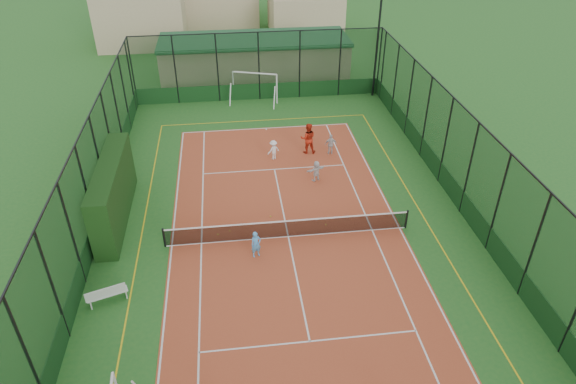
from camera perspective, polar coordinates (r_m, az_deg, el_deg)
The scene contains 15 objects.
ground at distance 24.61m, azimuth 0.03°, elevation -5.01°, with size 300.00×300.00×0.00m, color #226324.
court_slab at distance 24.61m, azimuth 0.03°, elevation -5.00°, with size 11.17×23.97×0.01m, color #AA4025.
tennis_net at distance 24.29m, azimuth 0.03°, elevation -4.02°, with size 11.67×0.12×1.06m, color black, non-canonical shape.
perimeter_fence at distance 23.16m, azimuth 0.03°, elevation -0.13°, with size 18.12×34.12×5.00m, color #113316, non-canonical shape.
floodlight_ne at distance 39.09m, azimuth 9.91°, elevation 16.15°, with size 0.60×0.26×8.25m, color black, non-canonical shape.
clubhouse at distance 43.48m, azimuth -3.74°, elevation 14.74°, with size 15.20×7.20×3.15m, color tan, non-canonical shape.
hedge_left at distance 26.46m, azimuth -18.86°, elevation -0.02°, with size 1.04×6.92×3.03m, color black.
white_bench at distance 22.33m, azimuth -19.45°, elevation -10.58°, with size 1.59×0.44×0.90m, color white, non-canonical shape.
futsal_goal_far at distance 38.50m, azimuth -3.70°, elevation 11.52°, with size 3.39×0.99×2.19m, color white, non-canonical shape.
child_near_mid at distance 23.15m, azimuth -3.57°, elevation -5.83°, with size 0.48×0.31×1.31m, color #53A6EB.
child_far_left at distance 30.67m, azimuth -1.63°, elevation 4.70°, with size 0.79×0.45×1.22m, color white.
child_far_right at distance 31.32m, azimuth 4.78°, elevation 5.31°, with size 0.76×0.31×1.29m, color silver.
child_far_back at distance 28.58m, azimuth 3.16°, elevation 2.36°, with size 1.12×0.36×1.21m, color silver.
coach at distance 31.25m, azimuth 2.23°, elevation 5.99°, with size 0.93×0.73×1.92m, color red.
tennis_balls at distance 25.26m, azimuth -3.92°, elevation -3.83°, with size 5.36×1.22×0.07m.
Camera 1 is at (-2.45, -19.24, 15.16)m, focal length 32.00 mm.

